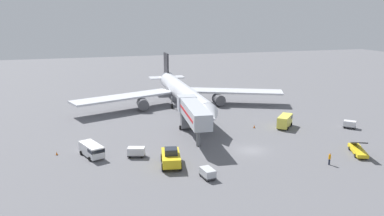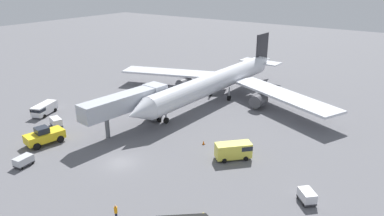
# 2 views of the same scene
# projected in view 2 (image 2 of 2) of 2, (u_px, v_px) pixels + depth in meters

# --- Properties ---
(ground_plane) EXTENTS (300.00, 300.00, 0.00)m
(ground_plane) POSITION_uv_depth(u_px,v_px,m) (121.00, 163.00, 49.02)
(ground_plane) COLOR slate
(airplane_at_gate) EXTENTS (51.00, 49.16, 11.20)m
(airplane_at_gate) POSITION_uv_depth(u_px,v_px,m) (219.00, 81.00, 72.91)
(airplane_at_gate) COLOR silver
(airplane_at_gate) RESTS_ON ground
(jet_bridge) EXTENTS (4.89, 16.37, 6.47)m
(jet_bridge) POSITION_uv_depth(u_px,v_px,m) (130.00, 102.00, 58.25)
(jet_bridge) COLOR #B2B7C1
(jet_bridge) RESTS_ON ground
(pushback_tug) EXTENTS (3.71, 6.01, 2.75)m
(pushback_tug) POSITION_uv_depth(u_px,v_px,m) (44.00, 136.00, 54.20)
(pushback_tug) COLOR yellow
(pushback_tug) RESTS_ON ground
(service_van_near_center) EXTENTS (4.85, 4.97, 2.38)m
(service_van_near_center) POSITION_uv_depth(u_px,v_px,m) (234.00, 150.00, 49.70)
(service_van_near_center) COLOR #E5DB4C
(service_van_near_center) RESTS_ON ground
(service_van_near_left) EXTENTS (3.83, 5.68, 2.02)m
(service_van_near_left) POSITION_uv_depth(u_px,v_px,m) (44.00, 109.00, 65.50)
(service_van_near_left) COLOR white
(service_van_near_left) RESTS_ON ground
(baggage_cart_mid_right) EXTENTS (2.92, 2.14, 1.53)m
(baggage_cart_mid_right) POSITION_uv_depth(u_px,v_px,m) (56.00, 122.00, 60.51)
(baggage_cart_mid_right) COLOR #38383D
(baggage_cart_mid_right) RESTS_ON ground
(baggage_cart_far_center) EXTENTS (2.58, 2.59, 1.44)m
(baggage_cart_far_center) POSITION_uv_depth(u_px,v_px,m) (307.00, 196.00, 40.32)
(baggage_cart_far_center) COLOR #38383D
(baggage_cart_far_center) RESTS_ON ground
(baggage_cart_far_left) EXTENTS (1.75, 2.60, 1.35)m
(baggage_cart_far_left) POSITION_uv_depth(u_px,v_px,m) (23.00, 161.00, 48.06)
(baggage_cart_far_left) COLOR #38383D
(baggage_cart_far_left) RESTS_ON ground
(ground_crew_worker_midground) EXTENTS (0.39, 0.39, 1.84)m
(ground_crew_worker_midground) POSITION_uv_depth(u_px,v_px,m) (116.00, 212.00, 37.32)
(ground_crew_worker_midground) COLOR #1E2333
(ground_crew_worker_midground) RESTS_ON ground
(safety_cone_alpha) EXTENTS (0.40, 0.40, 0.61)m
(safety_cone_alpha) POSITION_uv_depth(u_px,v_px,m) (204.00, 143.00, 54.22)
(safety_cone_alpha) COLOR black
(safety_cone_alpha) RESTS_ON ground
(safety_cone_bravo) EXTENTS (0.36, 0.36, 0.55)m
(safety_cone_bravo) POSITION_uv_depth(u_px,v_px,m) (39.00, 104.00, 70.50)
(safety_cone_bravo) COLOR black
(safety_cone_bravo) RESTS_ON ground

